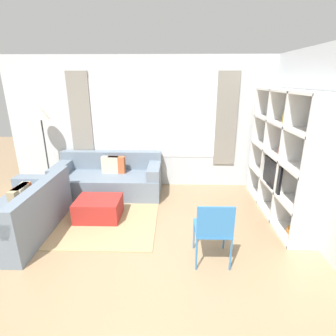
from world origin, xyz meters
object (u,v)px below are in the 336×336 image
object	(u,v)px
couch_side	(23,214)
floor_lamp	(41,118)
couch_main	(109,179)
folding_chair	(213,228)
ottoman	(99,209)
shelving_unit	(284,157)

from	to	relation	value
couch_side	floor_lamp	size ratio (longest dim) A/B	0.97
couch_main	folding_chair	distance (m)	2.83
ottoman	floor_lamp	size ratio (longest dim) A/B	0.42
couch_side	ottoman	size ratio (longest dim) A/B	2.34
couch_side	folding_chair	world-z (taller)	folding_chair
couch_side	floor_lamp	distance (m)	2.12
couch_main	ottoman	distance (m)	1.06
couch_side	folding_chair	distance (m)	2.86
shelving_unit	couch_main	world-z (taller)	shelving_unit
shelving_unit	floor_lamp	size ratio (longest dim) A/B	1.25
shelving_unit	folding_chair	xyz separation A→B (m)	(-1.34, -1.38, -0.51)
couch_main	shelving_unit	bearing A→B (deg)	-13.96
couch_side	shelving_unit	bearing A→B (deg)	99.98
couch_main	couch_side	size ratio (longest dim) A/B	1.23
floor_lamp	ottoman	bearing A→B (deg)	-42.07
floor_lamp	folding_chair	size ratio (longest dim) A/B	2.03
ottoman	floor_lamp	xyz separation A→B (m)	(-1.38, 1.25, 1.34)
ottoman	folding_chair	bearing A→B (deg)	-32.46
couch_side	folding_chair	bearing A→B (deg)	76.65
couch_main	couch_side	distance (m)	1.79
couch_main	couch_side	bearing A→B (deg)	-122.54
shelving_unit	folding_chair	size ratio (longest dim) A/B	2.53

